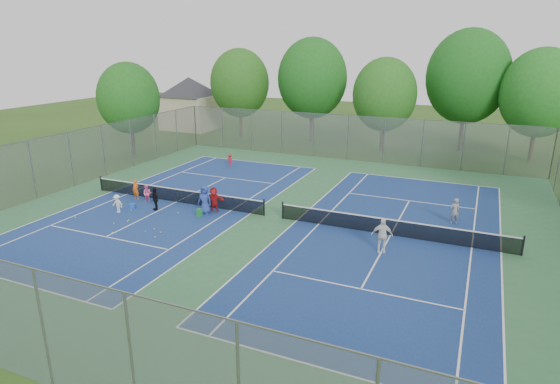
{
  "coord_description": "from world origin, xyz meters",
  "views": [
    {
      "loc": [
        10.93,
        -23.92,
        9.9
      ],
      "look_at": [
        0.0,
        1.0,
        1.3
      ],
      "focal_mm": 30.0,
      "sensor_mm": 36.0,
      "label": 1
    }
  ],
  "objects_px": {
    "net_right": "(391,228)",
    "instructor": "(455,211)",
    "net_left": "(176,196)",
    "ball_hopper": "(199,213)",
    "ball_crate": "(133,206)"
  },
  "relations": [
    {
      "from": "net_left",
      "to": "net_right",
      "type": "distance_m",
      "value": 14.0
    },
    {
      "from": "net_right",
      "to": "ball_crate",
      "type": "xyz_separation_m",
      "value": [
        -15.83,
        -2.11,
        -0.31
      ]
    },
    {
      "from": "ball_crate",
      "to": "ball_hopper",
      "type": "bearing_deg",
      "value": 4.67
    },
    {
      "from": "net_left",
      "to": "ball_crate",
      "type": "bearing_deg",
      "value": -131.01
    },
    {
      "from": "net_right",
      "to": "instructor",
      "type": "distance_m",
      "value": 4.43
    },
    {
      "from": "net_left",
      "to": "ball_crate",
      "type": "xyz_separation_m",
      "value": [
        -1.83,
        -2.11,
        -0.31
      ]
    },
    {
      "from": "ball_hopper",
      "to": "instructor",
      "type": "relative_size",
      "value": 0.33
    },
    {
      "from": "net_left",
      "to": "ball_hopper",
      "type": "bearing_deg",
      "value": -30.67
    },
    {
      "from": "net_left",
      "to": "ball_crate",
      "type": "distance_m",
      "value": 2.81
    },
    {
      "from": "ball_crate",
      "to": "instructor",
      "type": "bearing_deg",
      "value": 15.9
    },
    {
      "from": "ball_crate",
      "to": "ball_hopper",
      "type": "height_order",
      "value": "ball_hopper"
    },
    {
      "from": "ball_hopper",
      "to": "net_right",
      "type": "bearing_deg",
      "value": 8.8
    },
    {
      "from": "ball_hopper",
      "to": "instructor",
      "type": "bearing_deg",
      "value": 19.44
    },
    {
      "from": "net_left",
      "to": "net_right",
      "type": "xyz_separation_m",
      "value": [
        14.0,
        0.0,
        0.0
      ]
    },
    {
      "from": "net_right",
      "to": "ball_crate",
      "type": "bearing_deg",
      "value": -172.42
    }
  ]
}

